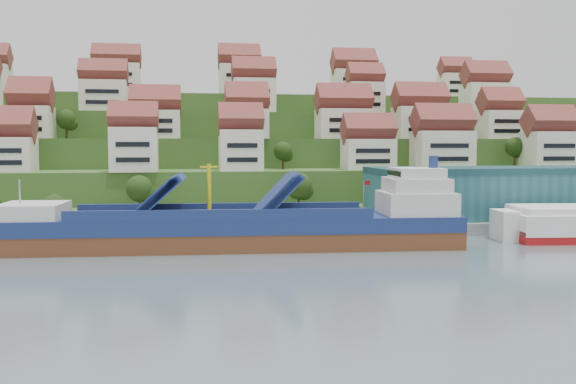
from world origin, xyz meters
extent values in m
plane|color=slate|center=(0.00, 0.00, 0.00)|extent=(300.00, 300.00, 0.00)
cube|color=gray|center=(20.00, 15.00, 1.10)|extent=(180.00, 14.00, 2.20)
cube|color=#2D4C1E|center=(0.00, 86.00, 2.00)|extent=(260.00, 128.00, 4.00)
cube|color=#2D4C1E|center=(0.00, 91.00, 5.50)|extent=(260.00, 118.00, 11.00)
cube|color=#2D4C1E|center=(0.00, 99.00, 9.00)|extent=(260.00, 102.00, 18.00)
cube|color=#2D4C1E|center=(0.00, 107.00, 12.50)|extent=(260.00, 86.00, 25.00)
cube|color=#2D4C1E|center=(0.00, 116.00, 15.50)|extent=(260.00, 68.00, 31.00)
cube|color=silver|center=(-49.75, 40.31, 14.57)|extent=(9.87, 8.57, 7.13)
cube|color=silver|center=(-23.98, 34.87, 15.58)|extent=(9.57, 7.03, 9.16)
cube|color=silver|center=(-1.72, 36.87, 15.39)|extent=(9.12, 7.62, 8.77)
cube|color=silver|center=(27.75, 40.57, 14.43)|extent=(11.24, 7.73, 6.86)
cube|color=silver|center=(44.88, 38.86, 15.35)|extent=(12.90, 8.26, 8.70)
cube|color=silver|center=(71.55, 38.76, 15.31)|extent=(11.20, 8.31, 8.62)
cube|color=silver|center=(-48.62, 55.81, 21.71)|extent=(9.23, 8.98, 7.42)
cube|color=silver|center=(-20.28, 53.37, 21.29)|extent=(11.34, 7.90, 6.57)
cube|color=silver|center=(1.04, 51.69, 21.46)|extent=(9.75, 8.56, 6.92)
cube|color=silver|center=(25.41, 54.28, 21.66)|extent=(13.05, 8.36, 7.32)
cube|color=silver|center=(45.08, 53.93, 22.01)|extent=(12.68, 8.18, 8.02)
cube|color=silver|center=(67.31, 55.06, 21.65)|extent=(10.07, 8.04, 7.31)
cube|color=silver|center=(-33.76, 69.15, 28.93)|extent=(11.53, 7.30, 7.85)
cube|color=silver|center=(4.83, 70.78, 29.53)|extent=(11.11, 7.79, 9.05)
cube|color=silver|center=(35.04, 68.90, 29.17)|extent=(9.38, 7.14, 8.33)
cube|color=silver|center=(70.58, 70.17, 29.36)|extent=(12.23, 8.47, 8.71)
cube|color=silver|center=(-32.39, 88.88, 35.25)|extent=(12.97, 7.51, 8.50)
cube|color=silver|center=(2.46, 87.90, 35.36)|extent=(11.62, 8.15, 8.73)
cube|color=silver|center=(37.16, 88.75, 34.95)|extent=(12.55, 8.73, 7.91)
cube|color=silver|center=(70.90, 91.28, 34.84)|extent=(9.79, 7.05, 7.67)
ellipsoid|color=#253F15|center=(9.04, 26.11, 8.25)|extent=(5.48, 5.48, 5.48)
ellipsoid|color=#253F15|center=(-22.49, 26.29, 8.10)|extent=(5.19, 5.19, 5.19)
ellipsoid|color=#253F15|center=(65.15, 43.11, 16.07)|extent=(4.76, 4.76, 4.76)
ellipsoid|color=#253F15|center=(8.54, 43.66, 15.10)|extent=(4.31, 4.31, 4.31)
ellipsoid|color=#253F15|center=(42.44, 59.83, 24.14)|extent=(4.18, 4.18, 4.18)
ellipsoid|color=#253F15|center=(-51.58, 59.38, 21.57)|extent=(5.05, 5.05, 5.05)
ellipsoid|color=#253F15|center=(-41.24, 57.97, 22.58)|extent=(4.71, 4.71, 4.71)
ellipsoid|color=#253F15|center=(7.98, 73.21, 30.71)|extent=(6.00, 6.00, 6.00)
ellipsoid|color=#253F15|center=(35.92, 75.94, 30.21)|extent=(4.38, 4.38, 4.38)
ellipsoid|color=#253F15|center=(36.94, 73.97, 28.35)|extent=(4.21, 4.21, 4.21)
ellipsoid|color=#253F15|center=(-36.96, 19.00, 5.76)|extent=(3.99, 3.99, 3.99)
cube|color=#245A63|center=(52.00, 17.00, 7.20)|extent=(60.00, 15.00, 10.00)
cylinder|color=gray|center=(18.00, 10.00, 6.20)|extent=(0.16, 0.16, 8.00)
cube|color=maroon|center=(18.60, 10.00, 9.80)|extent=(1.20, 0.05, 0.80)
cube|color=brown|center=(-6.20, 0.91, 1.00)|extent=(73.74, 15.77, 4.69)
cube|color=navy|center=(-6.20, 0.91, 4.03)|extent=(73.74, 15.88, 2.44)
cube|color=silver|center=(-37.10, 2.83, 6.38)|extent=(10.03, 11.26, 2.44)
cube|color=#262628|center=(-8.07, 1.03, 5.25)|extent=(47.41, 12.46, 0.28)
cube|color=navy|center=(-18.37, 1.66, 8.44)|extent=(7.66, 10.77, 6.49)
cube|color=navy|center=(0.36, 0.50, 8.44)|extent=(7.30, 10.75, 6.86)
cylinder|color=yellow|center=(-9.94, 1.14, 9.38)|extent=(0.70, 0.70, 8.44)
cube|color=silver|center=(23.77, -0.95, 7.04)|extent=(11.90, 11.37, 3.75)
cube|color=silver|center=(23.77, -0.95, 10.04)|extent=(9.96, 10.13, 2.35)
cube|color=silver|center=(23.77, -0.95, 12.01)|extent=(8.01, 8.89, 1.69)
cylinder|color=navy|center=(26.58, -1.12, 13.79)|extent=(1.59, 1.59, 2.06)
camera|label=1|loc=(-13.93, -101.10, 16.77)|focal=40.00mm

